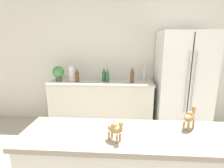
{
  "coord_description": "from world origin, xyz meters",
  "views": [
    {
      "loc": [
        -0.07,
        -0.69,
        1.58
      ],
      "look_at": [
        -0.21,
        1.41,
        1.07
      ],
      "focal_mm": 28.0,
      "sensor_mm": 36.0,
      "label": 1
    }
  ],
  "objects_px": {
    "back_bottle_1": "(144,74)",
    "back_bottle_2": "(108,75)",
    "back_bottle_0": "(77,75)",
    "camel_figurine": "(115,129)",
    "paper_towel_roll": "(72,74)",
    "potted_plant": "(58,72)",
    "back_bottle_4": "(132,75)",
    "refrigerator": "(182,84)",
    "camel_figurine_second": "(190,117)",
    "back_bottle_3": "(104,75)"
  },
  "relations": [
    {
      "from": "back_bottle_1",
      "to": "back_bottle_4",
      "type": "relative_size",
      "value": 0.96
    },
    {
      "from": "refrigerator",
      "to": "paper_towel_roll",
      "type": "relative_size",
      "value": 6.82
    },
    {
      "from": "back_bottle_0",
      "to": "camel_figurine",
      "type": "bearing_deg",
      "value": -68.8
    },
    {
      "from": "back_bottle_4",
      "to": "camel_figurine_second",
      "type": "bearing_deg",
      "value": -79.45
    },
    {
      "from": "back_bottle_2",
      "to": "camel_figurine",
      "type": "relative_size",
      "value": 1.69
    },
    {
      "from": "paper_towel_roll",
      "to": "back_bottle_4",
      "type": "relative_size",
      "value": 0.89
    },
    {
      "from": "paper_towel_roll",
      "to": "camel_figurine",
      "type": "relative_size",
      "value": 1.72
    },
    {
      "from": "potted_plant",
      "to": "back_bottle_0",
      "type": "height_order",
      "value": "potted_plant"
    },
    {
      "from": "refrigerator",
      "to": "back_bottle_0",
      "type": "height_order",
      "value": "refrigerator"
    },
    {
      "from": "camel_figurine_second",
      "to": "paper_towel_roll",
      "type": "bearing_deg",
      "value": 127.15
    },
    {
      "from": "paper_towel_roll",
      "to": "camel_figurine_second",
      "type": "distance_m",
      "value": 2.37
    },
    {
      "from": "back_bottle_0",
      "to": "camel_figurine_second",
      "type": "bearing_deg",
      "value": -53.86
    },
    {
      "from": "potted_plant",
      "to": "camel_figurine",
      "type": "relative_size",
      "value": 1.82
    },
    {
      "from": "refrigerator",
      "to": "back_bottle_1",
      "type": "distance_m",
      "value": 0.67
    },
    {
      "from": "paper_towel_roll",
      "to": "back_bottle_2",
      "type": "height_order",
      "value": "paper_towel_roll"
    },
    {
      "from": "back_bottle_0",
      "to": "camel_figurine_second",
      "type": "distance_m",
      "value": 2.21
    },
    {
      "from": "back_bottle_1",
      "to": "back_bottle_2",
      "type": "relative_size",
      "value": 1.1
    },
    {
      "from": "back_bottle_1",
      "to": "back_bottle_2",
      "type": "height_order",
      "value": "back_bottle_1"
    },
    {
      "from": "potted_plant",
      "to": "back_bottle_0",
      "type": "bearing_deg",
      "value": -9.13
    },
    {
      "from": "potted_plant",
      "to": "back_bottle_1",
      "type": "xyz_separation_m",
      "value": [
        1.55,
        0.09,
        -0.02
      ]
    },
    {
      "from": "paper_towel_roll",
      "to": "back_bottle_1",
      "type": "xyz_separation_m",
      "value": [
        1.32,
        0.05,
        0.0
      ]
    },
    {
      "from": "back_bottle_1",
      "to": "camel_figurine_second",
      "type": "xyz_separation_m",
      "value": [
        0.11,
        -1.94,
        0.03
      ]
    },
    {
      "from": "potted_plant",
      "to": "camel_figurine",
      "type": "xyz_separation_m",
      "value": [
        1.13,
        -2.04,
        -0.0
      ]
    },
    {
      "from": "potted_plant",
      "to": "back_bottle_4",
      "type": "height_order",
      "value": "back_bottle_4"
    },
    {
      "from": "camel_figurine_second",
      "to": "camel_figurine",
      "type": "bearing_deg",
      "value": -159.91
    },
    {
      "from": "refrigerator",
      "to": "back_bottle_2",
      "type": "xyz_separation_m",
      "value": [
        -1.3,
        -0.0,
        0.13
      ]
    },
    {
      "from": "back_bottle_0",
      "to": "refrigerator",
      "type": "bearing_deg",
      "value": 0.87
    },
    {
      "from": "back_bottle_1",
      "to": "paper_towel_roll",
      "type": "bearing_deg",
      "value": -177.98
    },
    {
      "from": "refrigerator",
      "to": "back_bottle_4",
      "type": "distance_m",
      "value": 0.88
    },
    {
      "from": "camel_figurine",
      "to": "paper_towel_roll",
      "type": "bearing_deg",
      "value": 113.28
    },
    {
      "from": "back_bottle_3",
      "to": "camel_figurine",
      "type": "distance_m",
      "value": 2.09
    },
    {
      "from": "refrigerator",
      "to": "paper_towel_roll",
      "type": "height_order",
      "value": "refrigerator"
    },
    {
      "from": "back_bottle_3",
      "to": "back_bottle_4",
      "type": "relative_size",
      "value": 0.87
    },
    {
      "from": "back_bottle_0",
      "to": "back_bottle_4",
      "type": "relative_size",
      "value": 0.87
    },
    {
      "from": "back_bottle_0",
      "to": "back_bottle_4",
      "type": "xyz_separation_m",
      "value": [
        0.97,
        0.0,
        0.02
      ]
    },
    {
      "from": "potted_plant",
      "to": "back_bottle_3",
      "type": "height_order",
      "value": "potted_plant"
    },
    {
      "from": "refrigerator",
      "to": "back_bottle_1",
      "type": "xyz_separation_m",
      "value": [
        -0.65,
        0.12,
        0.14
      ]
    },
    {
      "from": "potted_plant",
      "to": "back_bottle_1",
      "type": "relative_size",
      "value": 0.98
    },
    {
      "from": "paper_towel_roll",
      "to": "back_bottle_2",
      "type": "xyz_separation_m",
      "value": [
        0.67,
        -0.08,
        -0.01
      ]
    },
    {
      "from": "refrigerator",
      "to": "back_bottle_2",
      "type": "height_order",
      "value": "refrigerator"
    },
    {
      "from": "back_bottle_0",
      "to": "camel_figurine_second",
      "type": "relative_size",
      "value": 1.51
    },
    {
      "from": "back_bottle_3",
      "to": "back_bottle_4",
      "type": "xyz_separation_m",
      "value": [
        0.5,
        -0.09,
        0.02
      ]
    },
    {
      "from": "paper_towel_roll",
      "to": "back_bottle_0",
      "type": "xyz_separation_m",
      "value": [
        0.13,
        -0.11,
        -0.01
      ]
    },
    {
      "from": "potted_plant",
      "to": "back_bottle_4",
      "type": "bearing_deg",
      "value": -2.42
    },
    {
      "from": "paper_towel_roll",
      "to": "back_bottle_1",
      "type": "distance_m",
      "value": 1.32
    },
    {
      "from": "potted_plant",
      "to": "camel_figurine",
      "type": "distance_m",
      "value": 2.33
    },
    {
      "from": "back_bottle_0",
      "to": "back_bottle_2",
      "type": "relative_size",
      "value": 1.0
    },
    {
      "from": "paper_towel_roll",
      "to": "back_bottle_4",
      "type": "xyz_separation_m",
      "value": [
        1.1,
        -0.1,
        0.01
      ]
    },
    {
      "from": "camel_figurine",
      "to": "camel_figurine_second",
      "type": "relative_size",
      "value": 0.89
    },
    {
      "from": "back_bottle_0",
      "to": "back_bottle_4",
      "type": "distance_m",
      "value": 0.97
    }
  ]
}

